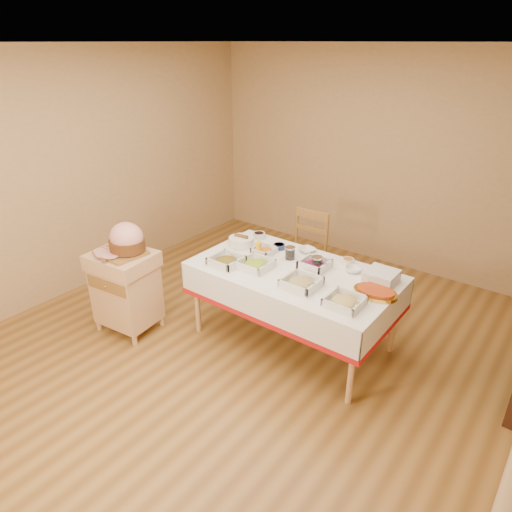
% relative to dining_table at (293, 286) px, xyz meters
% --- Properties ---
extents(room_shell, '(5.00, 5.00, 5.00)m').
position_rel_dining_table_xyz_m(room_shell, '(-0.30, -0.30, 0.70)').
color(room_shell, olive).
rests_on(room_shell, ground).
extents(dining_table, '(1.82, 1.02, 0.76)m').
position_rel_dining_table_xyz_m(dining_table, '(0.00, 0.00, 0.00)').
color(dining_table, '#DDAD79').
rests_on(dining_table, ground).
extents(butcher_cart, '(0.63, 0.54, 0.82)m').
position_rel_dining_table_xyz_m(butcher_cart, '(-1.40, -0.79, -0.13)').
color(butcher_cart, '#DDAD79').
rests_on(butcher_cart, ground).
extents(dining_chair, '(0.45, 0.43, 0.96)m').
position_rel_dining_table_xyz_m(dining_chair, '(-0.39, 0.81, -0.10)').
color(dining_chair, olive).
rests_on(dining_chair, ground).
extents(ham_on_board, '(0.46, 0.44, 0.30)m').
position_rel_dining_table_xyz_m(ham_on_board, '(-1.35, -0.76, 0.35)').
color(ham_on_board, olive).
rests_on(ham_on_board, butcher_cart).
extents(serving_dish_a, '(0.27, 0.27, 0.12)m').
position_rel_dining_table_xyz_m(serving_dish_a, '(-0.55, -0.29, 0.20)').
color(serving_dish_a, silver).
rests_on(serving_dish_a, dining_table).
extents(serving_dish_b, '(0.27, 0.27, 0.11)m').
position_rel_dining_table_xyz_m(serving_dish_b, '(-0.30, -0.18, 0.20)').
color(serving_dish_b, silver).
rests_on(serving_dish_b, dining_table).
extents(serving_dish_c, '(0.29, 0.29, 0.12)m').
position_rel_dining_table_xyz_m(serving_dish_c, '(0.21, -0.22, 0.20)').
color(serving_dish_c, silver).
rests_on(serving_dish_c, dining_table).
extents(serving_dish_d, '(0.27, 0.27, 0.10)m').
position_rel_dining_table_xyz_m(serving_dish_d, '(0.64, -0.27, 0.19)').
color(serving_dish_d, silver).
rests_on(serving_dish_d, dining_table).
extents(serving_dish_e, '(0.20, 0.19, 0.09)m').
position_rel_dining_table_xyz_m(serving_dish_e, '(-0.42, 0.12, 0.19)').
color(serving_dish_e, silver).
rests_on(serving_dish_e, dining_table).
extents(serving_dish_f, '(0.25, 0.24, 0.12)m').
position_rel_dining_table_xyz_m(serving_dish_f, '(0.13, 0.14, 0.20)').
color(serving_dish_f, silver).
rests_on(serving_dish_f, dining_table).
extents(small_bowl_left, '(0.13, 0.13, 0.06)m').
position_rel_dining_table_xyz_m(small_bowl_left, '(-0.69, 0.39, 0.19)').
color(small_bowl_left, silver).
rests_on(small_bowl_left, dining_table).
extents(small_bowl_mid, '(0.12, 0.12, 0.05)m').
position_rel_dining_table_xyz_m(small_bowl_mid, '(-0.37, 0.29, 0.19)').
color(small_bowl_mid, navy).
rests_on(small_bowl_mid, dining_table).
extents(small_bowl_right, '(0.11, 0.11, 0.05)m').
position_rel_dining_table_xyz_m(small_bowl_right, '(0.33, 0.40, 0.19)').
color(small_bowl_right, silver).
rests_on(small_bowl_right, dining_table).
extents(bowl_white_imported, '(0.19, 0.19, 0.04)m').
position_rel_dining_table_xyz_m(bowl_white_imported, '(-0.11, 0.40, 0.18)').
color(bowl_white_imported, silver).
rests_on(bowl_white_imported, dining_table).
extents(bowl_small_imported, '(0.19, 0.19, 0.05)m').
position_rel_dining_table_xyz_m(bowl_small_imported, '(0.44, 0.29, 0.18)').
color(bowl_small_imported, silver).
rests_on(bowl_small_imported, dining_table).
extents(preserve_jar_left, '(0.10, 0.10, 0.12)m').
position_rel_dining_table_xyz_m(preserve_jar_left, '(-0.16, 0.17, 0.22)').
color(preserve_jar_left, silver).
rests_on(preserve_jar_left, dining_table).
extents(preserve_jar_right, '(0.10, 0.10, 0.12)m').
position_rel_dining_table_xyz_m(preserve_jar_right, '(0.15, 0.14, 0.22)').
color(preserve_jar_right, silver).
rests_on(preserve_jar_right, dining_table).
extents(mustard_bottle, '(0.05, 0.05, 0.16)m').
position_rel_dining_table_xyz_m(mustard_bottle, '(-0.44, 0.05, 0.23)').
color(mustard_bottle, gold).
rests_on(mustard_bottle, dining_table).
extents(bread_basket, '(0.25, 0.25, 0.11)m').
position_rel_dining_table_xyz_m(bread_basket, '(-0.70, 0.12, 0.21)').
color(bread_basket, white).
rests_on(bread_basket, dining_table).
extents(plate_stack, '(0.25, 0.25, 0.11)m').
position_rel_dining_table_xyz_m(plate_stack, '(0.71, 0.25, 0.21)').
color(plate_stack, silver).
rests_on(plate_stack, dining_table).
extents(brass_platter, '(0.36, 0.26, 0.05)m').
position_rel_dining_table_xyz_m(brass_platter, '(0.76, 0.03, 0.18)').
color(brass_platter, gold).
rests_on(brass_platter, dining_table).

